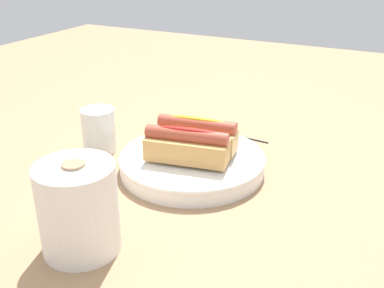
{
  "coord_description": "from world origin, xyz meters",
  "views": [
    {
      "loc": [
        -0.33,
        0.66,
        0.4
      ],
      "look_at": [
        0.01,
        -0.02,
        0.05
      ],
      "focal_mm": 42.73,
      "sensor_mm": 36.0,
      "label": 1
    }
  ],
  "objects": [
    {
      "name": "hotdog_front",
      "position": [
        0.02,
        -0.05,
        0.06
      ],
      "size": [
        0.16,
        0.07,
        0.06
      ],
      "color": "#DBB270",
      "rests_on": "serving_bowl"
    },
    {
      "name": "paper_towel_roll",
      "position": [
        0.05,
        0.26,
        0.07
      ],
      "size": [
        0.11,
        0.11,
        0.13
      ],
      "color": "white",
      "rests_on": "ground_plane"
    },
    {
      "name": "ground_plane",
      "position": [
        0.0,
        0.0,
        0.0
      ],
      "size": [
        2.4,
        2.4,
        0.0
      ],
      "primitive_type": "plane",
      "color": "#9E7A56"
    },
    {
      "name": "hotdog_back",
      "position": [
        0.01,
        0.01,
        0.06
      ],
      "size": [
        0.16,
        0.08,
        0.06
      ],
      "color": "tan",
      "rests_on": "serving_bowl"
    },
    {
      "name": "chopstick_near",
      "position": [
        0.03,
        -0.21,
        0.0
      ],
      "size": [
        0.22,
        0.02,
        0.01
      ],
      "primitive_type": "cylinder",
      "rotation": [
        0.0,
        1.57,
        -0.07
      ],
      "color": "black",
      "rests_on": "ground_plane"
    },
    {
      "name": "water_glass",
      "position": [
        0.22,
        -0.01,
        0.04
      ],
      "size": [
        0.07,
        0.07,
        0.09
      ],
      "color": "white",
      "rests_on": "ground_plane"
    },
    {
      "name": "serving_bowl",
      "position": [
        0.01,
        -0.02,
        0.02
      ],
      "size": [
        0.27,
        0.27,
        0.03
      ],
      "color": "white",
      "rests_on": "ground_plane"
    }
  ]
}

